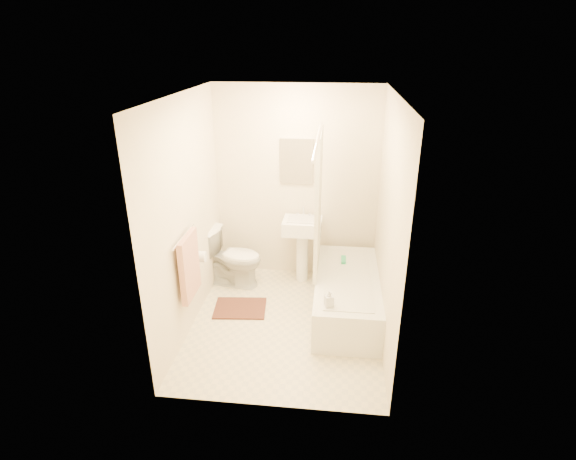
# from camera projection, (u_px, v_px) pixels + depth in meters

# --- Properties ---
(floor) EXTENTS (2.40, 2.40, 0.00)m
(floor) POSITION_uv_depth(u_px,v_px,m) (285.00, 323.00, 4.89)
(floor) COLOR beige
(floor) RESTS_ON ground
(ceiling) EXTENTS (2.40, 2.40, 0.00)m
(ceiling) POSITION_uv_depth(u_px,v_px,m) (285.00, 95.00, 3.94)
(ceiling) COLOR white
(ceiling) RESTS_ON ground
(wall_back) EXTENTS (2.00, 0.02, 2.40)m
(wall_back) POSITION_uv_depth(u_px,v_px,m) (297.00, 185.00, 5.51)
(wall_back) COLOR beige
(wall_back) RESTS_ON ground
(wall_left) EXTENTS (0.02, 2.40, 2.40)m
(wall_left) POSITION_uv_depth(u_px,v_px,m) (187.00, 217.00, 4.52)
(wall_left) COLOR beige
(wall_left) RESTS_ON ground
(wall_right) EXTENTS (0.02, 2.40, 2.40)m
(wall_right) POSITION_uv_depth(u_px,v_px,m) (388.00, 226.00, 4.32)
(wall_right) COLOR beige
(wall_right) RESTS_ON ground
(mirror) EXTENTS (0.40, 0.03, 0.55)m
(mirror) POSITION_uv_depth(u_px,v_px,m) (297.00, 161.00, 5.38)
(mirror) COLOR white
(mirror) RESTS_ON wall_back
(curtain_rod) EXTENTS (0.03, 1.70, 0.03)m
(curtain_rod) POSITION_uv_depth(u_px,v_px,m) (318.00, 139.00, 4.16)
(curtain_rod) COLOR silver
(curtain_rod) RESTS_ON wall_back
(shower_curtain) EXTENTS (0.04, 0.80, 1.55)m
(shower_curtain) POSITION_uv_depth(u_px,v_px,m) (318.00, 203.00, 4.83)
(shower_curtain) COLOR silver
(shower_curtain) RESTS_ON curtain_rod
(towel_bar) EXTENTS (0.02, 0.60, 0.02)m
(towel_bar) POSITION_uv_depth(u_px,v_px,m) (183.00, 236.00, 4.33)
(towel_bar) COLOR silver
(towel_bar) RESTS_ON wall_left
(towel) EXTENTS (0.06, 0.45, 0.66)m
(towel) POSITION_uv_depth(u_px,v_px,m) (189.00, 266.00, 4.45)
(towel) COLOR #CC7266
(towel) RESTS_ON towel_bar
(toilet_paper) EXTENTS (0.11, 0.12, 0.12)m
(toilet_paper) POSITION_uv_depth(u_px,v_px,m) (201.00, 257.00, 4.82)
(toilet_paper) COLOR white
(toilet_paper) RESTS_ON wall_left
(toilet) EXTENTS (0.79, 0.52, 0.72)m
(toilet) POSITION_uv_depth(u_px,v_px,m) (233.00, 257.00, 5.56)
(toilet) COLOR silver
(toilet) RESTS_ON floor
(sink) EXTENTS (0.47, 0.38, 0.91)m
(sink) POSITION_uv_depth(u_px,v_px,m) (302.00, 248.00, 5.59)
(sink) COLOR white
(sink) RESTS_ON floor
(bathtub) EXTENTS (0.69, 1.58, 0.45)m
(bathtub) POSITION_uv_depth(u_px,v_px,m) (347.00, 295.00, 5.01)
(bathtub) COLOR silver
(bathtub) RESTS_ON floor
(bath_mat) EXTENTS (0.62, 0.49, 0.02)m
(bath_mat) POSITION_uv_depth(u_px,v_px,m) (240.00, 308.00, 5.14)
(bath_mat) COLOR #552F25
(bath_mat) RESTS_ON floor
(soap_bottle) EXTENTS (0.10, 0.10, 0.18)m
(soap_bottle) POSITION_uv_depth(u_px,v_px,m) (329.00, 299.00, 4.35)
(soap_bottle) COLOR silver
(soap_bottle) RESTS_ON bathtub
(scrub_brush) EXTENTS (0.05, 0.18, 0.04)m
(scrub_brush) POSITION_uv_depth(u_px,v_px,m) (344.00, 260.00, 5.26)
(scrub_brush) COLOR #2EB06C
(scrub_brush) RESTS_ON bathtub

